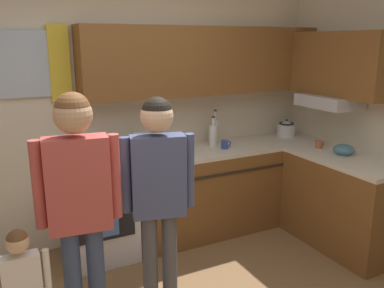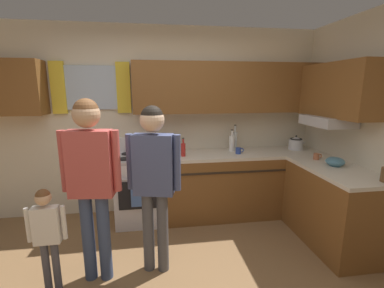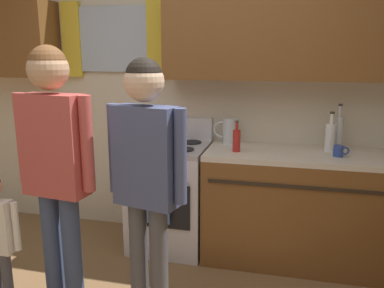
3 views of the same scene
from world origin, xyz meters
name	(u,v)px [view 1 (image 1 of 3)]	position (x,y,z in m)	size (l,w,h in m)	color
back_wall_unit	(115,93)	(0.09, 1.82, 1.49)	(4.60, 0.42, 2.60)	beige
kitchen_counter_run	(265,191)	(1.48, 1.24, 0.45)	(2.19, 1.76, 0.90)	brown
stove_oven	(97,209)	(-0.22, 1.54, 0.47)	(0.63, 0.67, 1.10)	silver
bottle_milk_white	(213,135)	(1.06, 1.63, 1.02)	(0.08, 0.08, 0.31)	white
bottle_tall_clear	(215,131)	(1.13, 1.70, 1.04)	(0.07, 0.07, 0.37)	silver
bottle_sauce_red	(157,149)	(0.35, 1.45, 0.99)	(0.06, 0.06, 0.25)	red
mug_cobalt_blue	(225,144)	(1.11, 1.47, 0.94)	(0.11, 0.07, 0.08)	#2D479E
cup_terracotta	(319,144)	(1.98, 1.05, 0.94)	(0.11, 0.07, 0.08)	#B76642
stovetop_kettle	(286,129)	(2.02, 1.61, 1.00)	(0.27, 0.20, 0.21)	silver
water_pitcher	(137,142)	(0.25, 1.71, 1.01)	(0.19, 0.11, 0.22)	silver
mixing_bowl	(344,150)	(2.02, 0.76, 0.95)	(0.21, 0.21, 0.10)	teal
adult_holding_child	(79,194)	(-0.58, 0.43, 1.06)	(0.52, 0.23, 1.69)	#38476B
adult_in_plaid	(158,184)	(-0.03, 0.47, 1.02)	(0.49, 0.24, 1.62)	#4C4C51
small_child	(22,286)	(-0.95, 0.33, 0.60)	(0.32, 0.13, 0.95)	#4C4C56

